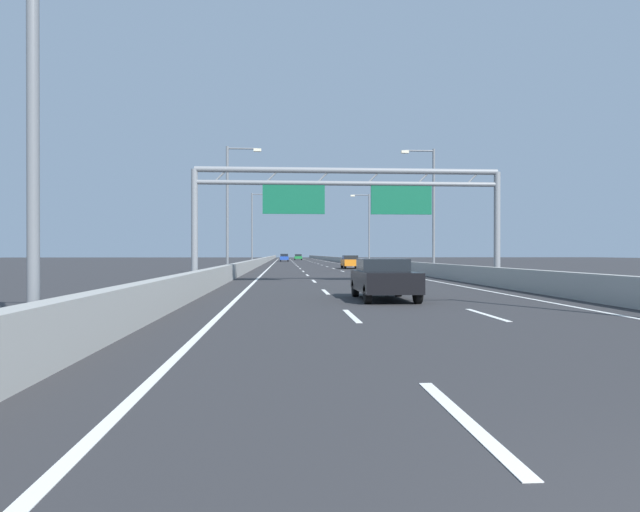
{
  "coord_description": "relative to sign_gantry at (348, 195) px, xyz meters",
  "views": [
    {
      "loc": [
        -3.57,
        -1.8,
        1.63
      ],
      "look_at": [
        0.23,
        55.86,
        1.37
      ],
      "focal_mm": 30.99,
      "sensor_mm": 36.0,
      "label": 1
    }
  ],
  "objects": [
    {
      "name": "sign_gantry",
      "position": [
        0.0,
        0.0,
        0.0
      ],
      "size": [
        17.14,
        0.36,
        6.36
      ],
      "color": "gray",
      "rests_on": "ground_plane"
    },
    {
      "name": "barrier_left",
      "position": [
        -6.89,
        81.56,
        -4.37
      ],
      "size": [
        0.45,
        220.0,
        0.95
      ],
      "color": "#9E9E99",
      "rests_on": "ground_plane"
    },
    {
      "name": "lane_dash_left_3",
      "position": [
        -1.79,
        2.06,
        -4.84
      ],
      "size": [
        0.16,
        3.0,
        0.01
      ],
      "primitive_type": "cube",
      "color": "white",
      "rests_on": "ground_plane"
    },
    {
      "name": "lane_dash_left_11",
      "position": [
        -1.79,
        74.06,
        -4.84
      ],
      "size": [
        0.16,
        3.0,
        0.01
      ],
      "primitive_type": "cube",
      "color": "white",
      "rests_on": "ground_plane"
    },
    {
      "name": "streetlamp_left_far",
      "position": [
        -7.46,
        42.05,
        0.56
      ],
      "size": [
        2.58,
        0.28,
        9.5
      ],
      "color": "slate",
      "rests_on": "ground_plane"
    },
    {
      "name": "lane_dash_right_8",
      "position": [
        1.81,
        47.06,
        -4.84
      ],
      "size": [
        0.16,
        3.0,
        0.01
      ],
      "primitive_type": "cube",
      "color": "white",
      "rests_on": "ground_plane"
    },
    {
      "name": "lane_dash_right_1",
      "position": [
        1.81,
        -15.94,
        -4.84
      ],
      "size": [
        0.16,
        3.0,
        0.01
      ],
      "primitive_type": "cube",
      "color": "white",
      "rests_on": "ground_plane"
    },
    {
      "name": "lane_dash_right_2",
      "position": [
        1.81,
        -6.94,
        -4.84
      ],
      "size": [
        0.16,
        3.0,
        0.01
      ],
      "primitive_type": "cube",
      "color": "white",
      "rests_on": "ground_plane"
    },
    {
      "name": "lane_dash_right_4",
      "position": [
        1.81,
        11.06,
        -4.84
      ],
      "size": [
        0.16,
        3.0,
        0.01
      ],
      "primitive_type": "cube",
      "color": "white",
      "rests_on": "ground_plane"
    },
    {
      "name": "lane_dash_left_4",
      "position": [
        -1.79,
        11.06,
        -4.84
      ],
      "size": [
        0.16,
        3.0,
        0.01
      ],
      "primitive_type": "cube",
      "color": "white",
      "rests_on": "ground_plane"
    },
    {
      "name": "barrier_right",
      "position": [
        6.91,
        81.56,
        -4.37
      ],
      "size": [
        0.45,
        220.0,
        0.95
      ],
      "color": "#9E9E99",
      "rests_on": "ground_plane"
    },
    {
      "name": "streetlamp_right_far",
      "position": [
        7.47,
        42.05,
        0.56
      ],
      "size": [
        2.58,
        0.28,
        9.5
      ],
      "color": "slate",
      "rests_on": "ground_plane"
    },
    {
      "name": "orange_car",
      "position": [
        3.61,
        28.79,
        -4.11
      ],
      "size": [
        1.74,
        4.15,
        1.43
      ],
      "color": "orange",
      "rests_on": "ground_plane"
    },
    {
      "name": "streetlamp_right_mid",
      "position": [
        7.47,
        10.61,
        0.56
      ],
      "size": [
        2.58,
        0.28,
        9.5
      ],
      "color": "slate",
      "rests_on": "ground_plane"
    },
    {
      "name": "lane_dash_right_14",
      "position": [
        1.81,
        101.06,
        -4.84
      ],
      "size": [
        0.16,
        3.0,
        0.01
      ],
      "primitive_type": "cube",
      "color": "white",
      "rests_on": "ground_plane"
    },
    {
      "name": "lane_dash_right_7",
      "position": [
        1.81,
        38.06,
        -4.84
      ],
      "size": [
        0.16,
        3.0,
        0.01
      ],
      "primitive_type": "cube",
      "color": "white",
      "rests_on": "ground_plane"
    },
    {
      "name": "lane_dash_right_11",
      "position": [
        1.81,
        74.06,
        -4.84
      ],
      "size": [
        0.16,
        3.0,
        0.01
      ],
      "primitive_type": "cube",
      "color": "white",
      "rests_on": "ground_plane"
    },
    {
      "name": "lane_dash_left_1",
      "position": [
        -1.79,
        -15.94,
        -4.84
      ],
      "size": [
        0.16,
        3.0,
        0.01
      ],
      "primitive_type": "cube",
      "color": "white",
      "rests_on": "ground_plane"
    },
    {
      "name": "lane_dash_left_17",
      "position": [
        -1.79,
        128.06,
        -4.84
      ],
      "size": [
        0.16,
        3.0,
        0.01
      ],
      "primitive_type": "cube",
      "color": "white",
      "rests_on": "ground_plane"
    },
    {
      "name": "lane_dash_right_17",
      "position": [
        1.81,
        128.06,
        -4.84
      ],
      "size": [
        0.16,
        3.0,
        0.01
      ],
      "primitive_type": "cube",
      "color": "white",
      "rests_on": "ground_plane"
    },
    {
      "name": "lane_dash_right_16",
      "position": [
        1.81,
        119.06,
        -4.84
      ],
      "size": [
        0.16,
        3.0,
        0.01
      ],
      "primitive_type": "cube",
      "color": "white",
      "rests_on": "ground_plane"
    },
    {
      "name": "lane_dash_left_10",
      "position": [
        -1.79,
        65.06,
        -4.84
      ],
      "size": [
        0.16,
        3.0,
        0.01
      ],
      "primitive_type": "cube",
      "color": "white",
      "rests_on": "ground_plane"
    },
    {
      "name": "edge_line_right",
      "position": [
        5.26,
        59.56,
        -4.84
      ],
      "size": [
        0.16,
        176.0,
        0.01
      ],
      "primitive_type": "cube",
      "color": "white",
      "rests_on": "ground_plane"
    },
    {
      "name": "lane_dash_right_10",
      "position": [
        1.81,
        65.06,
        -4.84
      ],
      "size": [
        0.16,
        3.0,
        0.01
      ],
      "primitive_type": "cube",
      "color": "white",
      "rests_on": "ground_plane"
    },
    {
      "name": "streetlamp_left_mid",
      "position": [
        -7.46,
        10.61,
        0.56
      ],
      "size": [
        2.58,
        0.28,
        9.5
      ],
      "color": "slate",
      "rests_on": "ground_plane"
    },
    {
      "name": "lane_dash_left_6",
      "position": [
        -1.79,
        29.06,
        -4.84
      ],
      "size": [
        0.16,
        3.0,
        0.01
      ],
      "primitive_type": "cube",
      "color": "white",
      "rests_on": "ground_plane"
    },
    {
      "name": "lane_dash_left_14",
      "position": [
        -1.79,
        101.06,
        -4.84
      ],
      "size": [
        0.16,
        3.0,
        0.01
      ],
      "primitive_type": "cube",
      "color": "white",
      "rests_on": "ground_plane"
    },
    {
      "name": "edge_line_left",
      "position": [
        -5.24,
        59.56,
        -4.84
      ],
      "size": [
        0.16,
        176.0,
        0.01
      ],
      "primitive_type": "cube",
      "color": "white",
      "rests_on": "ground_plane"
    },
    {
      "name": "lane_dash_left_2",
      "position": [
        -1.79,
        -6.94,
        -4.84
      ],
      "size": [
        0.16,
        3.0,
        0.01
      ],
      "primitive_type": "cube",
      "color": "white",
      "rests_on": "ground_plane"
    },
    {
      "name": "lane_dash_left_8",
      "position": [
        -1.79,
        47.06,
        -4.84
      ],
      "size": [
        0.16,
        3.0,
        0.01
      ],
      "primitive_type": "cube",
      "color": "white",
      "rests_on": "ground_plane"
    },
    {
      "name": "lane_dash_left_13",
      "position": [
        -1.79,
        92.06,
        -4.84
      ],
      "size": [
        0.16,
        3.0,
        0.01
      ],
      "primitive_type": "cube",
      "color": "white",
      "rests_on": "ground_plane"
    },
    {
      "name": "lane_dash_right_3",
      "position": [
        1.81,
        2.06,
        -4.84
      ],
      "size": [
        0.16,
        3.0,
        0.01
      ],
      "primitive_type": "cube",
      "color": "white",
      "rests_on": "ground_plane"
    },
    {
      "name": "streetlamp_left_near",
      "position": [
        -7.46,
        -20.83,
        0.56
      ],
      "size": [
        2.58,
        0.28,
        9.5
      ],
      "color": "slate",
      "rests_on": "ground_plane"
    },
    {
      "name": "lane_dash_right_5",
      "position": [
        1.81,
        20.06,
        -4.84
      ],
      "size": [
        0.16,
        3.0,
        0.01
      ],
      "primitive_type": "cube",
      "color": "white",
      "rests_on": "ground_plane"
    },
    {
      "name": "lane_dash_right_9",
      "position": [
        1.81,
        56.06,
        -4.84
      ],
      "size": [
        0.16,
        3.0,
        0.01
      ],
      "primitive_type": "cube",
      "color": "white",
      "rests_on": "ground_plane"
    },
    {
      "name": "lane_dash_left_5",
      "position": [
        -1.79,
        20.06,
        -4.84
      ],
      "size": [
        0.16,
        3.0,
        0.01
      ],
      "primitive_type": "cube",
      "color": "white",
      "rests_on": "ground_plane"
    },
    {
      "name": "green_car",
      "position": [
        0.03,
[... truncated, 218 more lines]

